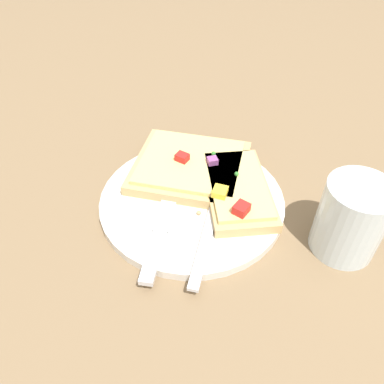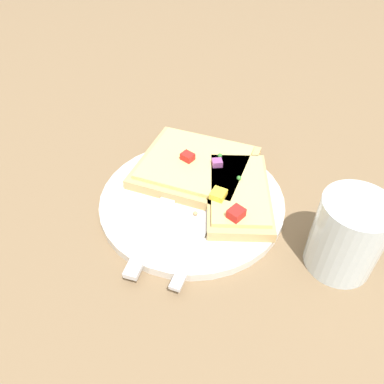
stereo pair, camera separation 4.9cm
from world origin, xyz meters
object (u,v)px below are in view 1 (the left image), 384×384
(knife, at_px, (162,227))
(pizza_slice_main, at_px, (191,166))
(drinking_glass, at_px, (351,219))
(fork, at_px, (215,207))
(plate, at_px, (192,201))
(pizza_slice_corner, at_px, (237,188))

(knife, bearing_deg, pizza_slice_main, -9.09)
(drinking_glass, bearing_deg, fork, 108.94)
(fork, bearing_deg, knife, 130.81)
(fork, distance_m, pizza_slice_main, 0.08)
(plate, height_order, pizza_slice_main, pizza_slice_main)
(pizza_slice_corner, bearing_deg, plate, 90.95)
(fork, xyz_separation_m, pizza_slice_main, (0.04, 0.07, 0.01))
(pizza_slice_corner, relative_size, drinking_glass, 1.74)
(plate, relative_size, fork, 1.14)
(plate, xyz_separation_m, drinking_glass, (0.05, -0.18, 0.04))
(fork, height_order, drinking_glass, drinking_glass)
(fork, distance_m, drinking_glass, 0.16)
(knife, distance_m, drinking_glass, 0.22)
(plate, distance_m, fork, 0.04)
(pizza_slice_corner, bearing_deg, knife, 116.52)
(plate, xyz_separation_m, pizza_slice_corner, (0.04, -0.04, 0.02))
(plate, distance_m, drinking_glass, 0.20)
(plate, relative_size, knife, 1.37)
(fork, xyz_separation_m, pizza_slice_corner, (0.04, -0.01, 0.01))
(plate, distance_m, knife, 0.07)
(plate, relative_size, pizza_slice_main, 1.22)
(plate, bearing_deg, drinking_glass, -73.66)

